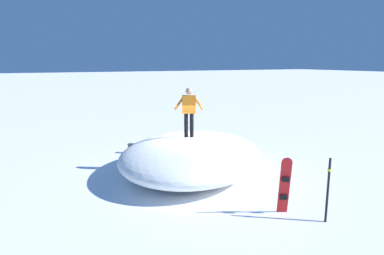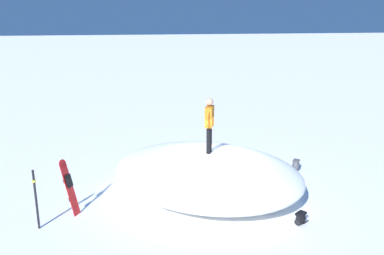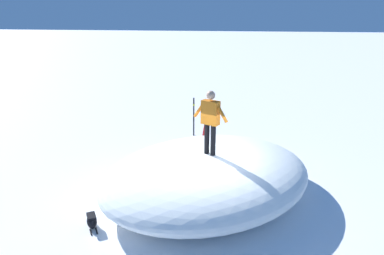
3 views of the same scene
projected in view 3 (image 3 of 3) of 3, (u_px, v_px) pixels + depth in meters
ground at (206, 204)px, 9.14m from camera, size 240.00×240.00×0.00m
snow_mound at (207, 174)px, 9.35m from camera, size 7.88×7.99×1.35m
snowboarder_standing at (210, 118)px, 8.72m from camera, size 1.00×0.50×1.76m
snowboard_primary_upright at (207, 123)px, 13.31m from camera, size 0.46×0.51×1.64m
backpack_near at (92, 221)px, 8.06m from camera, size 0.47×0.55×0.36m
trail_marker_pole at (194, 116)px, 14.15m from camera, size 0.10×0.10×1.68m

